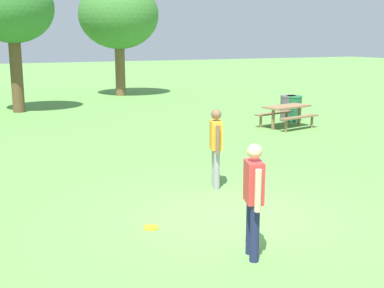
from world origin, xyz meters
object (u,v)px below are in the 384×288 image
at_px(person_catcher, 216,143).
at_px(trash_can_beside_table, 294,108).
at_px(frisbee, 151,227).
at_px(person_thrower, 253,193).
at_px(tree_back_left, 119,15).
at_px(picnic_table_near, 287,112).
at_px(trash_can_further_along, 288,108).
at_px(tree_slender_mid, 12,9).

relative_size(person_catcher, trash_can_beside_table, 1.71).
xyz_separation_m(person_catcher, frisbee, (-2.06, -1.54, -0.93)).
relative_size(person_thrower, tree_back_left, 0.27).
bearing_deg(person_catcher, tree_back_left, 77.67).
height_order(frisbee, tree_back_left, tree_back_left).
bearing_deg(person_thrower, tree_back_left, 76.37).
xyz_separation_m(picnic_table_near, trash_can_further_along, (0.97, 1.21, -0.08)).
bearing_deg(trash_can_beside_table, person_thrower, -130.25).
bearing_deg(person_thrower, tree_slender_mid, 92.99).
relative_size(frisbee, trash_can_further_along, 0.26).
bearing_deg(person_thrower, person_catcher, 69.56).
bearing_deg(picnic_table_near, tree_slender_mid, 133.73).
xyz_separation_m(person_catcher, tree_slender_mid, (-2.06, 13.33, 3.27)).
bearing_deg(frisbee, trash_can_further_along, 42.39).
distance_m(person_thrower, trash_can_beside_table, 12.41).
distance_m(trash_can_beside_table, tree_back_left, 12.27).
xyz_separation_m(frisbee, tree_back_left, (5.89, 19.08, 4.23)).
bearing_deg(tree_slender_mid, frisbee, -89.98).
height_order(person_thrower, trash_can_further_along, person_thrower).
xyz_separation_m(person_catcher, trash_can_further_along, (6.67, 6.43, -0.46)).
bearing_deg(tree_back_left, trash_can_beside_table, -75.24).
relative_size(person_thrower, trash_can_beside_table, 1.71).
bearing_deg(trash_can_further_along, tree_back_left, 104.33).
bearing_deg(trash_can_beside_table, tree_slender_mid, 141.38).
bearing_deg(tree_back_left, trash_can_further_along, -75.67).
xyz_separation_m(trash_can_further_along, tree_back_left, (-2.84, 11.11, 3.76)).
height_order(frisbee, picnic_table_near, picnic_table_near).
xyz_separation_m(tree_slender_mid, tree_back_left, (5.90, 4.21, 0.04)).
distance_m(frisbee, picnic_table_near, 10.30).
distance_m(picnic_table_near, trash_can_further_along, 1.56).
bearing_deg(person_thrower, trash_can_beside_table, 49.75).
bearing_deg(tree_back_left, picnic_table_near, -81.39).
distance_m(person_catcher, trash_can_further_along, 9.27).
relative_size(frisbee, tree_back_left, 0.04).
bearing_deg(frisbee, picnic_table_near, 41.04).
height_order(frisbee, trash_can_further_along, trash_can_further_along).
distance_m(person_thrower, frisbee, 2.10).
height_order(frisbee, tree_slender_mid, tree_slender_mid).
bearing_deg(tree_slender_mid, person_catcher, -81.20).
height_order(person_catcher, tree_back_left, tree_back_left).
bearing_deg(trash_can_beside_table, picnic_table_near, -137.17).
bearing_deg(tree_slender_mid, tree_back_left, 35.49).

